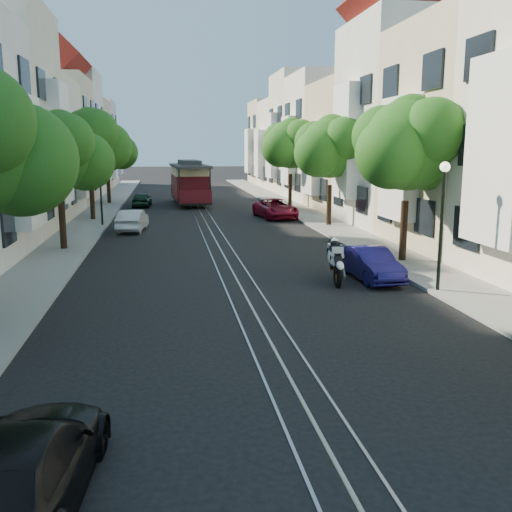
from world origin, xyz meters
name	(u,v)px	position (x,y,z in m)	size (l,w,h in m)	color
ground	(201,214)	(0.00, 28.00, 0.00)	(200.00, 200.00, 0.00)	black
sidewalk_east	(299,211)	(7.25, 28.00, 0.06)	(2.50, 80.00, 0.12)	gray
sidewalk_west	(98,215)	(-7.25, 28.00, 0.06)	(2.50, 80.00, 0.12)	gray
rail_left	(194,214)	(-0.55, 28.00, 0.01)	(0.06, 80.00, 0.02)	gray
rail_slot	(201,213)	(0.00, 28.00, 0.01)	(0.06, 80.00, 0.02)	gray
rail_right	(209,213)	(0.55, 28.00, 0.01)	(0.06, 80.00, 0.02)	gray
lane_line	(201,213)	(0.00, 28.00, 0.00)	(0.08, 80.00, 0.01)	tan
townhouses_east	(362,141)	(11.87, 27.91, 5.18)	(7.75, 72.00, 12.00)	beige
townhouses_west	(23,142)	(-11.87, 27.91, 5.08)	(7.75, 72.00, 11.76)	silver
tree_e_b	(409,147)	(7.26, 8.98, 4.73)	(4.93, 4.08, 6.68)	black
tree_e_c	(332,149)	(7.26, 19.98, 4.60)	(4.84, 3.99, 6.52)	black
tree_e_d	(291,145)	(7.26, 30.98, 4.87)	(5.01, 4.16, 6.85)	black
tree_w_b	(59,155)	(-7.14, 13.98, 4.40)	(4.72, 3.87, 6.27)	black
tree_w_c	(90,141)	(-7.14, 24.98, 5.07)	(5.13, 4.28, 7.09)	black
tree_w_d	(107,148)	(-7.14, 35.98, 4.60)	(4.84, 3.99, 6.52)	black
lamp_east	(443,207)	(6.30, 4.00, 2.85)	(0.32, 0.32, 4.16)	black
lamp_west	(100,179)	(-6.30, 22.00, 2.85)	(0.32, 0.32, 4.16)	black
sportbike_rider	(335,258)	(3.38, 5.98, 0.89)	(0.72, 2.30, 1.60)	black
cable_car	(190,181)	(-0.50, 34.94, 1.97)	(3.22, 8.79, 3.32)	black
parked_car_e_mid	(371,264)	(4.79, 6.20, 0.59)	(1.25, 3.57, 1.18)	#100D44
parked_car_e_far	(275,208)	(4.80, 24.59, 0.65)	(2.15, 4.66, 1.30)	maroon
parked_car_w_near	(24,467)	(-4.40, -5.82, 0.60)	(1.69, 4.16, 1.21)	black
parked_car_w_mid	(132,220)	(-4.40, 19.92, 0.61)	(1.30, 3.73, 1.23)	silver
parked_car_w_far	(142,199)	(-4.40, 33.46, 0.60)	(1.41, 3.49, 1.19)	black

